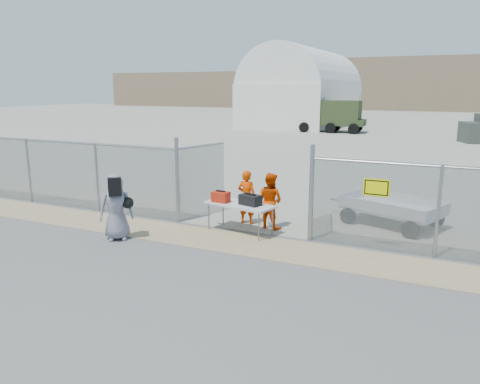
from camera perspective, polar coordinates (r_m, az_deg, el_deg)
The scene contains 14 objects.
ground at distance 11.33m, azimuth -4.31°, elevation -7.45°, with size 160.00×160.00×0.00m, color #454545.
tarmac_inside at distance 51.68m, azimuth 19.25°, elevation 7.61°, with size 160.00×80.00×0.01m, color gray.
dirt_strip at distance 12.16m, azimuth -2.00°, elevation -5.97°, with size 44.00×1.60×0.01m, color #9D8A60.
distant_hills at distance 87.27m, azimuth 25.39°, elevation 11.83°, with size 140.00×6.00×9.00m, color #7F684F, non-canonical shape.
chain_link_fence at distance 12.74m, azimuth 0.00°, elevation -0.00°, with size 40.00×0.20×2.20m, color gray, non-canonical shape.
quonset_hangar at distance 51.57m, azimuth 7.97°, elevation 12.62°, with size 9.00×18.00×8.00m, color white, non-canonical shape.
folding_table at distance 12.76m, azimuth -0.01°, elevation -3.20°, with size 1.91×0.79×0.81m, color silver, non-canonical shape.
orange_bag at distance 12.82m, azimuth -2.36°, elevation -0.60°, with size 0.46×0.31×0.29m, color red.
black_duffel at distance 12.49m, azimuth 1.26°, elevation -0.97°, with size 0.57×0.34×0.28m, color black.
security_worker_left at distance 13.49m, azimuth 0.84°, elevation -0.64°, with size 0.58×0.38×1.58m, color #DA3C00.
security_worker_right at distance 13.11m, azimuth 3.68°, elevation -1.05°, with size 0.77×0.60×1.58m, color #DA3C00.
visitor at distance 12.49m, azimuth -14.86°, elevation -1.78°, with size 0.85×0.55×1.74m, color slate.
utility_trailer at distance 14.10m, azimuth 18.02°, elevation -2.21°, with size 3.50×1.80×0.85m, color silver, non-canonical shape.
military_truck at distance 42.69m, azimuth 11.09°, elevation 9.03°, with size 5.83×2.15×2.78m, color #313F1F, non-canonical shape.
Camera 1 is at (5.25, -9.27, 3.88)m, focal length 35.00 mm.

